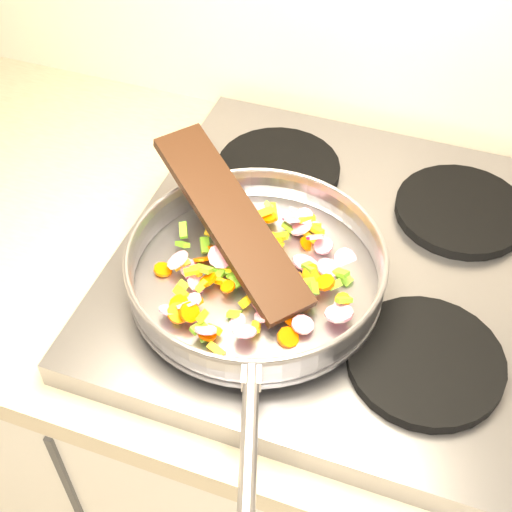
% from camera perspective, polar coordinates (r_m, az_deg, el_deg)
% --- Properties ---
extents(cooktop, '(0.60, 0.60, 0.04)m').
position_cam_1_polar(cooktop, '(1.01, 6.81, -0.82)').
color(cooktop, '#939399').
rests_on(cooktop, counter_top).
extents(grate_fl, '(0.19, 0.19, 0.02)m').
position_cam_1_polar(grate_fl, '(0.92, -3.73, -3.54)').
color(grate_fl, black).
rests_on(grate_fl, cooktop).
extents(grate_fr, '(0.19, 0.19, 0.02)m').
position_cam_1_polar(grate_fr, '(0.89, 13.40, -8.15)').
color(grate_fr, black).
rests_on(grate_fr, cooktop).
extents(grate_bl, '(0.19, 0.19, 0.02)m').
position_cam_1_polar(grate_bl, '(1.11, 1.80, 7.01)').
color(grate_bl, black).
rests_on(grate_bl, cooktop).
extents(grate_br, '(0.19, 0.19, 0.02)m').
position_cam_1_polar(grate_br, '(1.08, 16.07, 3.53)').
color(grate_br, black).
rests_on(grate_br, cooktop).
extents(saute_pan, '(0.37, 0.52, 0.06)m').
position_cam_1_polar(saute_pan, '(0.91, -0.00, -0.90)').
color(saute_pan, '#9E9EA5').
rests_on(saute_pan, grate_fl).
extents(vegetable_heap, '(0.28, 0.27, 0.05)m').
position_cam_1_polar(vegetable_heap, '(0.92, -0.15, -1.04)').
color(vegetable_heap, yellow).
rests_on(vegetable_heap, saute_pan).
extents(wooden_spatula, '(0.28, 0.24, 0.09)m').
position_cam_1_polar(wooden_spatula, '(0.92, -2.00, 2.97)').
color(wooden_spatula, black).
rests_on(wooden_spatula, saute_pan).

